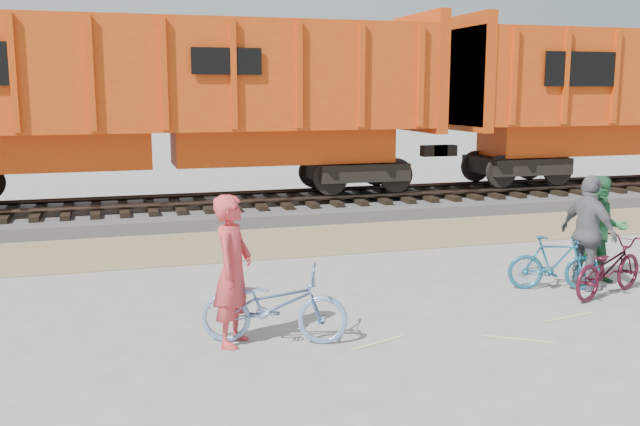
{
  "coord_description": "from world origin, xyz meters",
  "views": [
    {
      "loc": [
        -4.2,
        -8.93,
        3.21
      ],
      "look_at": [
        -1.09,
        1.5,
        1.32
      ],
      "focal_mm": 40.0,
      "sensor_mm": 36.0,
      "label": 1
    }
  ],
  "objects_px": {
    "bicycle_blue": "(274,305)",
    "person_solo": "(233,270)",
    "bicycle_teal": "(554,263)",
    "person_man": "(600,230)",
    "person_woman": "(589,233)",
    "hopper_car_center": "(160,98)",
    "bicycle_maroon": "(608,267)"
  },
  "relations": [
    {
      "from": "hopper_car_center",
      "to": "bicycle_teal",
      "type": "height_order",
      "value": "hopper_car_center"
    },
    {
      "from": "bicycle_blue",
      "to": "bicycle_maroon",
      "type": "bearing_deg",
      "value": -64.28
    },
    {
      "from": "bicycle_blue",
      "to": "person_solo",
      "type": "distance_m",
      "value": 0.69
    },
    {
      "from": "hopper_car_center",
      "to": "person_woman",
      "type": "height_order",
      "value": "hopper_car_center"
    },
    {
      "from": "person_solo",
      "to": "person_man",
      "type": "xyz_separation_m",
      "value": [
        6.39,
        1.19,
        -0.07
      ]
    },
    {
      "from": "hopper_car_center",
      "to": "person_man",
      "type": "distance_m",
      "value": 10.63
    },
    {
      "from": "hopper_car_center",
      "to": "bicycle_maroon",
      "type": "relative_size",
      "value": 8.0
    },
    {
      "from": "bicycle_teal",
      "to": "person_man",
      "type": "bearing_deg",
      "value": -57.95
    },
    {
      "from": "person_solo",
      "to": "person_man",
      "type": "relative_size",
      "value": 1.07
    },
    {
      "from": "bicycle_blue",
      "to": "person_man",
      "type": "relative_size",
      "value": 1.05
    },
    {
      "from": "hopper_car_center",
      "to": "bicycle_teal",
      "type": "xyz_separation_m",
      "value": [
        5.55,
        -8.29,
        -2.56
      ]
    },
    {
      "from": "person_woman",
      "to": "bicycle_blue",
      "type": "bearing_deg",
      "value": 90.04
    },
    {
      "from": "person_woman",
      "to": "bicycle_maroon",
      "type": "bearing_deg",
      "value": -176.01
    },
    {
      "from": "person_solo",
      "to": "person_woman",
      "type": "relative_size",
      "value": 1.03
    },
    {
      "from": "hopper_car_center",
      "to": "bicycle_maroon",
      "type": "xyz_separation_m",
      "value": [
        6.17,
        -8.83,
        -2.55
      ]
    },
    {
      "from": "bicycle_maroon",
      "to": "person_woman",
      "type": "bearing_deg",
      "value": -7.39
    },
    {
      "from": "bicycle_teal",
      "to": "hopper_car_center",
      "type": "bearing_deg",
      "value": 54.55
    },
    {
      "from": "person_solo",
      "to": "bicycle_teal",
      "type": "bearing_deg",
      "value": -50.33
    },
    {
      "from": "hopper_car_center",
      "to": "person_solo",
      "type": "distance_m",
      "value": 9.51
    },
    {
      "from": "bicycle_teal",
      "to": "bicycle_maroon",
      "type": "relative_size",
      "value": 0.84
    },
    {
      "from": "hopper_car_center",
      "to": "person_solo",
      "type": "height_order",
      "value": "hopper_car_center"
    },
    {
      "from": "bicycle_teal",
      "to": "bicycle_maroon",
      "type": "distance_m",
      "value": 0.81
    },
    {
      "from": "bicycle_blue",
      "to": "person_man",
      "type": "distance_m",
      "value": 6.05
    },
    {
      "from": "person_man",
      "to": "person_woman",
      "type": "height_order",
      "value": "person_woman"
    },
    {
      "from": "bicycle_teal",
      "to": "person_man",
      "type": "relative_size",
      "value": 0.82
    },
    {
      "from": "bicycle_teal",
      "to": "bicycle_maroon",
      "type": "xyz_separation_m",
      "value": [
        0.61,
        -0.53,
        0.02
      ]
    },
    {
      "from": "bicycle_teal",
      "to": "person_solo",
      "type": "relative_size",
      "value": 0.77
    },
    {
      "from": "bicycle_blue",
      "to": "person_woman",
      "type": "xyz_separation_m",
      "value": [
        5.41,
        0.96,
        0.44
      ]
    },
    {
      "from": "bicycle_maroon",
      "to": "person_man",
      "type": "distance_m",
      "value": 0.94
    },
    {
      "from": "bicycle_blue",
      "to": "bicycle_teal",
      "type": "distance_m",
      "value": 5.01
    },
    {
      "from": "bicycle_blue",
      "to": "person_solo",
      "type": "xyz_separation_m",
      "value": [
        -0.5,
        0.1,
        0.47
      ]
    },
    {
      "from": "bicycle_teal",
      "to": "person_solo",
      "type": "height_order",
      "value": "person_solo"
    }
  ]
}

